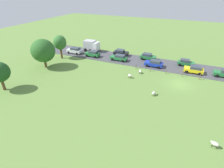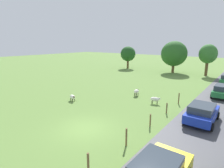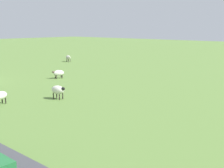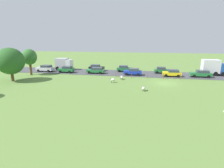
# 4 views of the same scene
# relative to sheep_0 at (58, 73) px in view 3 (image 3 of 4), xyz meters

# --- Properties ---
(sheep_0) EXTENTS (1.11, 0.77, 0.72)m
(sheep_0) POSITION_rel_sheep_0_xyz_m (0.00, 0.00, 0.00)
(sheep_0) COLOR white
(sheep_0) RESTS_ON ground_plane
(sheep_1) EXTENTS (1.11, 0.75, 0.76)m
(sheep_1) POSITION_rel_sheep_0_xyz_m (7.82, 4.72, 0.05)
(sheep_1) COLOR white
(sheep_1) RESTS_ON ground_plane
(sheep_2) EXTENTS (0.68, 1.06, 0.84)m
(sheep_2) POSITION_rel_sheep_0_xyz_m (4.74, 6.08, 0.10)
(sheep_2) COLOR silver
(sheep_2) RESTS_ON ground_plane
(sheep_3) EXTENTS (0.73, 1.07, 0.82)m
(sheep_3) POSITION_rel_sheep_0_xyz_m (-8.65, -9.17, 0.09)
(sheep_3) COLOR beige
(sheep_3) RESTS_ON ground_plane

